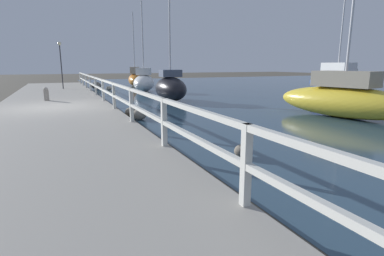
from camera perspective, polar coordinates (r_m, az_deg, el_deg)
name	(u,v)px	position (r m, az deg, el deg)	size (l,w,h in m)	color
ground_plane	(55,114)	(13.22, -24.68, 2.38)	(120.00, 120.00, 0.00)	#4C473D
dock_walkway	(54,111)	(13.20, -24.73, 3.02)	(4.46, 36.00, 0.30)	#9E998E
railing	(108,88)	(13.25, -15.76, 7.29)	(0.10, 32.50, 0.99)	silver
boulder_far_strip	(109,88)	(24.27, -15.53, 7.29)	(0.45, 0.40, 0.33)	gray
boulder_near_dock	(96,86)	(25.88, -17.78, 7.70)	(0.79, 0.71, 0.59)	#666056
boulder_water_edge	(132,112)	(11.62, -11.40, 3.01)	(0.50, 0.45, 0.38)	slate
boulder_upstream	(243,151)	(6.47, 9.71, -4.34)	(0.39, 0.36, 0.30)	slate
boulder_mid_strip	(139,115)	(10.92, -9.98, 2.54)	(0.52, 0.47, 0.39)	gray
mooring_bollard	(46,94)	(15.69, -26.02, 5.86)	(0.23, 0.23, 0.63)	gray
dock_lamp	(60,55)	(23.18, -23.79, 12.59)	(0.25, 0.25, 3.22)	#2D2D33
sailboat_black	(170,88)	(16.53, -4.12, 7.70)	(1.76, 3.45, 7.43)	black
sailboat_blue	(337,82)	(21.13, 25.87, 7.90)	(1.69, 4.53, 6.40)	#2D4C9E
sailboat_white	(144,82)	(22.79, -9.13, 8.66)	(2.81, 4.22, 6.39)	white
sailboat_orange	(135,78)	(29.16, -10.80, 9.29)	(2.24, 4.55, 6.67)	orange
sailboat_navy	(346,78)	(33.22, 27.30, 8.48)	(1.35, 4.59, 7.72)	#192347
sailboat_yellow	(343,99)	(12.57, 26.89, 4.96)	(2.70, 5.48, 6.32)	gold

